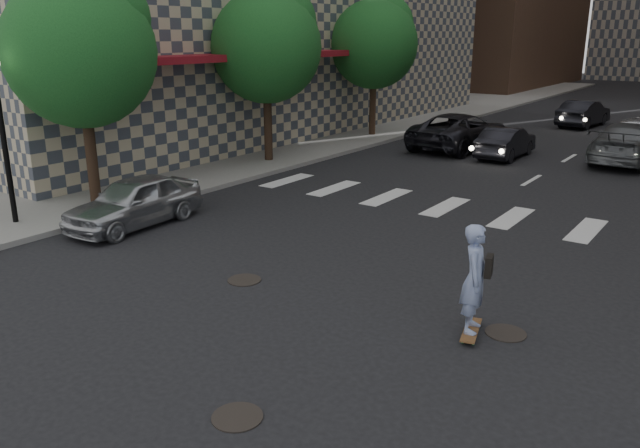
# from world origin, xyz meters

# --- Properties ---
(ground) EXTENTS (160.00, 160.00, 0.00)m
(ground) POSITION_xyz_m (0.00, 0.00, 0.00)
(ground) COLOR black
(ground) RESTS_ON ground
(sidewalk_left) EXTENTS (13.00, 80.00, 0.15)m
(sidewalk_left) POSITION_xyz_m (-14.50, 20.00, 0.07)
(sidewalk_left) COLOR gray
(sidewalk_left) RESTS_ON ground
(lamppost) EXTENTS (0.36, 0.36, 4.28)m
(lamppost) POSITION_xyz_m (-9.50, 0.50, 2.93)
(lamppost) COLOR black
(lamppost) RESTS_ON sidewalk_left
(tree_a) EXTENTS (4.20, 4.20, 6.60)m
(tree_a) POSITION_xyz_m (-9.45, 3.14, 4.65)
(tree_a) COLOR #382619
(tree_a) RESTS_ON sidewalk_left
(tree_b) EXTENTS (4.20, 4.20, 6.60)m
(tree_b) POSITION_xyz_m (-9.45, 11.14, 4.65)
(tree_b) COLOR #382619
(tree_b) RESTS_ON sidewalk_left
(tree_c) EXTENTS (4.20, 4.20, 6.60)m
(tree_c) POSITION_xyz_m (-9.45, 19.14, 4.65)
(tree_c) COLOR #382619
(tree_c) RESTS_ON sidewalk_left
(manhole_a) EXTENTS (0.70, 0.70, 0.02)m
(manhole_a) POSITION_xyz_m (1.20, -2.50, 0.01)
(manhole_a) COLOR black
(manhole_a) RESTS_ON ground
(manhole_b) EXTENTS (0.70, 0.70, 0.02)m
(manhole_b) POSITION_xyz_m (-2.00, 1.20, 0.01)
(manhole_b) COLOR black
(manhole_b) RESTS_ON ground
(manhole_c) EXTENTS (0.70, 0.70, 0.02)m
(manhole_c) POSITION_xyz_m (3.30, 2.00, 0.01)
(manhole_c) COLOR black
(manhole_c) RESTS_ON ground
(skateboarder) EXTENTS (0.60, 1.02, 1.98)m
(skateboarder) POSITION_xyz_m (2.83, 1.61, 1.04)
(skateboarder) COLOR brown
(skateboarder) RESTS_ON ground
(silver_sedan) EXTENTS (1.79, 4.02, 1.34)m
(silver_sedan) POSITION_xyz_m (-7.00, 2.44, 0.67)
(silver_sedan) COLOR #ADAFB4
(silver_sedan) RESTS_ON ground
(traffic_car_a) EXTENTS (1.37, 3.88, 1.28)m
(traffic_car_a) POSITION_xyz_m (-2.24, 17.59, 0.64)
(traffic_car_a) COLOR black
(traffic_car_a) RESTS_ON ground
(traffic_car_b) EXTENTS (2.44, 5.59, 1.60)m
(traffic_car_b) POSITION_xyz_m (2.13, 19.34, 0.80)
(traffic_car_b) COLOR #515458
(traffic_car_b) RESTS_ON ground
(traffic_car_c) EXTENTS (3.05, 5.87, 1.58)m
(traffic_car_c) POSITION_xyz_m (-4.65, 18.41, 0.79)
(traffic_car_c) COLOR black
(traffic_car_c) RESTS_ON ground
(traffic_car_d) EXTENTS (2.17, 4.72, 1.57)m
(traffic_car_d) POSITION_xyz_m (2.00, 22.40, 0.78)
(traffic_car_d) COLOR #B1B3B8
(traffic_car_d) RESTS_ON ground
(traffic_car_e) EXTENTS (2.01, 4.53, 1.44)m
(traffic_car_e) POSITION_xyz_m (-1.87, 28.98, 0.72)
(traffic_car_e) COLOR black
(traffic_car_e) RESTS_ON ground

